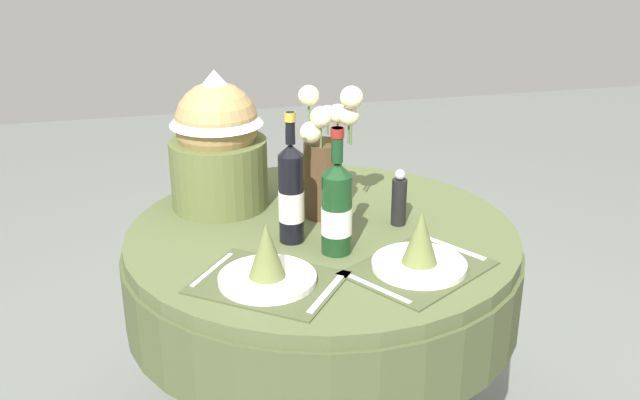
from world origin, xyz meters
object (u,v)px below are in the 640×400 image
(place_setting_left, at_px, (267,266))
(gift_tub_back_left, at_px, (217,136))
(dining_table, at_px, (322,277))
(flower_vase, at_px, (325,157))
(wine_bottle_centre, at_px, (337,207))
(place_setting_right, at_px, (420,252))
(wine_bottle_left, at_px, (291,193))
(pepper_mill, at_px, (399,199))

(place_setting_left, distance_m, gift_tub_back_left, 0.55)
(dining_table, bearing_deg, gift_tub_back_left, 136.12)
(gift_tub_back_left, bearing_deg, flower_vase, -27.87)
(wine_bottle_centre, bearing_deg, place_setting_right, -39.08)
(flower_vase, bearing_deg, gift_tub_back_left, 152.13)
(wine_bottle_left, xyz_separation_m, gift_tub_back_left, (-0.16, 0.30, 0.08))
(flower_vase, relative_size, wine_bottle_left, 1.09)
(place_setting_left, xyz_separation_m, gift_tub_back_left, (-0.06, 0.52, 0.17))
(place_setting_right, bearing_deg, gift_tub_back_left, 129.54)
(wine_bottle_left, bearing_deg, place_setting_right, -40.48)
(place_setting_left, bearing_deg, wine_bottle_left, 65.09)
(flower_vase, height_order, pepper_mill, flower_vase)
(place_setting_left, relative_size, wine_bottle_left, 1.18)
(dining_table, distance_m, pepper_mill, 0.32)
(wine_bottle_centre, bearing_deg, place_setting_left, -147.53)
(dining_table, xyz_separation_m, gift_tub_back_left, (-0.26, 0.25, 0.37))
(place_setting_right, xyz_separation_m, gift_tub_back_left, (-0.44, 0.54, 0.17))
(place_setting_left, height_order, wine_bottle_left, wine_bottle_left)
(dining_table, distance_m, place_setting_right, 0.39)
(wine_bottle_left, height_order, wine_bottle_centre, wine_bottle_left)
(place_setting_left, bearing_deg, dining_table, 53.69)
(pepper_mill, relative_size, gift_tub_back_left, 0.40)
(place_setting_left, height_order, pepper_mill, pepper_mill)
(wine_bottle_centre, distance_m, pepper_mill, 0.26)
(wine_bottle_left, relative_size, wine_bottle_centre, 1.06)
(place_setting_left, xyz_separation_m, flower_vase, (0.23, 0.37, 0.14))
(wine_bottle_centre, bearing_deg, dining_table, 92.08)
(flower_vase, distance_m, pepper_mill, 0.24)
(place_setting_left, height_order, place_setting_right, same)
(place_setting_left, relative_size, flower_vase, 1.09)
(place_setting_right, bearing_deg, dining_table, 122.62)
(flower_vase, relative_size, pepper_mill, 2.37)
(dining_table, height_order, place_setting_right, place_setting_right)
(place_setting_right, distance_m, wine_bottle_centre, 0.24)
(dining_table, xyz_separation_m, pepper_mill, (0.22, -0.01, 0.23))
(pepper_mill, bearing_deg, gift_tub_back_left, 151.74)
(wine_bottle_left, bearing_deg, place_setting_left, -114.91)
(wine_bottle_centre, height_order, pepper_mill, wine_bottle_centre)
(pepper_mill, bearing_deg, place_setting_right, -97.62)
(wine_bottle_left, height_order, pepper_mill, wine_bottle_left)
(place_setting_right, relative_size, flower_vase, 1.08)
(place_setting_left, xyz_separation_m, wine_bottle_centre, (0.21, 0.13, 0.08))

